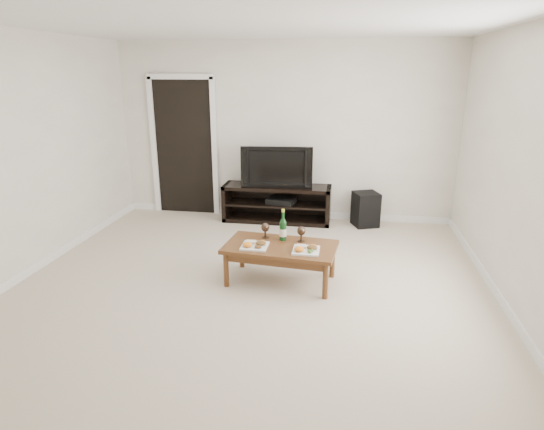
{
  "coord_description": "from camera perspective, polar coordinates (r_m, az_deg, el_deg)",
  "views": [
    {
      "loc": [
        0.93,
        -3.96,
        2.19
      ],
      "look_at": [
        0.18,
        0.62,
        0.7
      ],
      "focal_mm": 30.0,
      "sensor_mm": 36.0,
      "label": 1
    }
  ],
  "objects": [
    {
      "name": "coffee_table",
      "position": [
        4.89,
        1.07,
        -6.1
      ],
      "size": [
        1.22,
        0.75,
        0.42
      ],
      "primitive_type": "cube",
      "rotation": [
        0.0,
        0.0,
        -0.1
      ],
      "color": "#573318",
      "rests_on": "ground"
    },
    {
      "name": "goblet_right",
      "position": [
        4.89,
        3.69,
        -2.39
      ],
      "size": [
        0.09,
        0.09,
        0.17
      ],
      "primitive_type": null,
      "color": "#3B2B20",
      "rests_on": "coffee_table"
    },
    {
      "name": "av_receiver",
      "position": [
        6.77,
        1.16,
        1.82
      ],
      "size": [
        0.45,
        0.37,
        0.08
      ],
      "primitive_type": "cube",
      "rotation": [
        0.0,
        0.0,
        -0.18
      ],
      "color": "black",
      "rests_on": "media_console"
    },
    {
      "name": "doorway",
      "position": [
        7.24,
        -10.94,
        8.22
      ],
      "size": [
        0.9,
        0.02,
        2.05
      ],
      "primitive_type": "cube",
      "color": "black",
      "rests_on": "ground"
    },
    {
      "name": "plate_right",
      "position": [
        4.65,
        4.3,
        -4.17
      ],
      "size": [
        0.27,
        0.27,
        0.07
      ],
      "primitive_type": "cube",
      "color": "white",
      "rests_on": "coffee_table"
    },
    {
      "name": "wine_bottle",
      "position": [
        4.89,
        1.39,
        -1.23
      ],
      "size": [
        0.07,
        0.07,
        0.35
      ],
      "primitive_type": "cylinder",
      "color": "#0F3714",
      "rests_on": "coffee_table"
    },
    {
      "name": "television",
      "position": [
        6.67,
        0.63,
        6.19
      ],
      "size": [
        1.04,
        0.24,
        0.6
      ],
      "primitive_type": "imported",
      "rotation": [
        0.0,
        0.0,
        0.1
      ],
      "color": "black",
      "rests_on": "media_console"
    },
    {
      "name": "media_console",
      "position": [
        6.81,
        0.61,
        1.46
      ],
      "size": [
        1.6,
        0.45,
        0.55
      ],
      "primitive_type": "cube",
      "color": "black",
      "rests_on": "ground"
    },
    {
      "name": "back_wall",
      "position": [
        6.85,
        1.5,
        10.34
      ],
      "size": [
        5.0,
        0.04,
        2.6
      ],
      "primitive_type": "cube",
      "color": "beige",
      "rests_on": "ground"
    },
    {
      "name": "floor",
      "position": [
        4.62,
        -3.46,
        -10.52
      ],
      "size": [
        5.5,
        5.5,
        0.0
      ],
      "primitive_type": "plane",
      "color": "#C2B09C",
      "rests_on": "ground"
    },
    {
      "name": "subwoofer",
      "position": [
        6.75,
        11.65,
        0.72
      ],
      "size": [
        0.43,
        0.43,
        0.5
      ],
      "primitive_type": "cube",
      "rotation": [
        0.0,
        0.0,
        0.37
      ],
      "color": "black",
      "rests_on": "ground"
    },
    {
      "name": "goblet_left",
      "position": [
        4.99,
        -0.85,
        -1.94
      ],
      "size": [
        0.09,
        0.09,
        0.17
      ],
      "primitive_type": null,
      "color": "#3B2B20",
      "rests_on": "coffee_table"
    },
    {
      "name": "ceiling",
      "position": [
        4.09,
        -4.2,
        23.8
      ],
      "size": [
        5.0,
        5.5,
        0.04
      ],
      "primitive_type": "cube",
      "color": "white",
      "rests_on": "back_wall"
    },
    {
      "name": "plate_left",
      "position": [
        4.75,
        -2.19,
        -3.63
      ],
      "size": [
        0.27,
        0.27,
        0.07
      ],
      "primitive_type": "cube",
      "color": "white",
      "rests_on": "coffee_table"
    }
  ]
}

